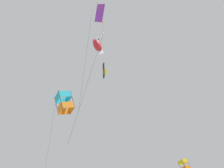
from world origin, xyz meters
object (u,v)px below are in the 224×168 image
object	(u,v)px
kite_delta_far_centre	(104,71)
kite_box_upper_right	(184,166)
kite_fish_near_left	(97,45)
kite_diamond_mid_left	(100,14)
kite_box_highest	(64,103)

from	to	relation	value
kite_delta_far_centre	kite_box_upper_right	bearing A→B (deg)	107.21
kite_box_upper_right	kite_fish_near_left	world-z (taller)	kite_fish_near_left
kite_delta_far_centre	kite_fish_near_left	world-z (taller)	kite_delta_far_centre
kite_fish_near_left	kite_diamond_mid_left	world-z (taller)	kite_diamond_mid_left
kite_delta_far_centre	kite_diamond_mid_left	distance (m)	12.06
kite_delta_far_centre	kite_fish_near_left	xyz separation A→B (m)	(11.40, -4.82, -8.23)
kite_box_upper_right	kite_diamond_mid_left	size ratio (longest dim) A/B	0.76
kite_box_upper_right	kite_fish_near_left	bearing A→B (deg)	-58.41
kite_delta_far_centre	kite_box_upper_right	world-z (taller)	kite_delta_far_centre
kite_box_highest	kite_fish_near_left	bearing A→B (deg)	-3.44
kite_box_upper_right	kite_diamond_mid_left	bearing A→B (deg)	-59.68
kite_fish_near_left	kite_box_highest	bearing A→B (deg)	-161.14
kite_box_highest	kite_box_upper_right	bearing A→B (deg)	93.55
kite_fish_near_left	kite_diamond_mid_left	bearing A→B (deg)	174.74
kite_box_highest	kite_diamond_mid_left	distance (m)	9.55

